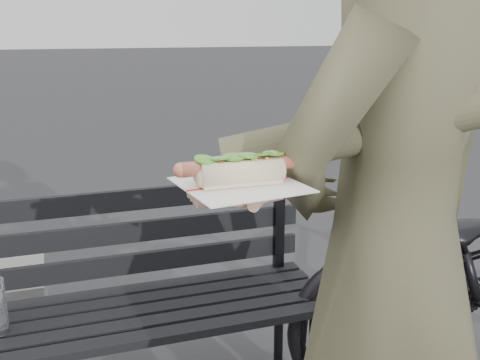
# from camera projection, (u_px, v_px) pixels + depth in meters

# --- Properties ---
(park_bench) EXTENTS (1.50, 0.44, 0.88)m
(park_bench) POSITION_uv_depth(u_px,v_px,m) (119.00, 292.00, 2.06)
(park_bench) COLOR black
(park_bench) RESTS_ON ground
(person) EXTENTS (0.82, 0.70, 1.92)m
(person) POSITION_uv_depth(u_px,v_px,m) (392.00, 264.00, 1.23)
(person) COLOR brown
(person) RESTS_ON ground
(held_hotdog) EXTENTS (0.63, 0.32, 0.20)m
(held_hotdog) POSITION_uv_depth(u_px,v_px,m) (324.00, 145.00, 1.05)
(held_hotdog) COLOR brown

